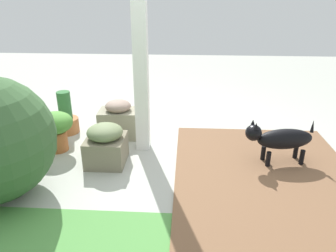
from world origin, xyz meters
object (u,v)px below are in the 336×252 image
object	(u,v)px
porch_pillar	(141,62)
dog	(280,139)
stone_planter_nearest	(119,120)
terracotta_pot_spiky	(14,120)
stone_planter_near	(106,144)
terracotta_pot_broad	(55,127)
terracotta_pot_tall	(66,118)

from	to	relation	value
porch_pillar	dog	distance (m)	1.66
stone_planter_nearest	terracotta_pot_spiky	bearing A→B (deg)	8.25
porch_pillar	terracotta_pot_spiky	size ratio (longest dim) A/B	3.64
stone_planter_nearest	stone_planter_near	xyz separation A→B (m)	(0.00, 0.68, -0.01)
terracotta_pot_spiky	porch_pillar	bearing A→B (deg)	175.73
porch_pillar	dog	world-z (taller)	porch_pillar
stone_planter_near	terracotta_pot_broad	xyz separation A→B (m)	(0.63, -0.25, 0.07)
stone_planter_near	dog	world-z (taller)	dog
stone_planter_nearest	dog	distance (m)	1.91
porch_pillar	terracotta_pot_tall	world-z (taller)	porch_pillar
stone_planter_near	terracotta_pot_spiky	bearing A→B (deg)	-21.69
terracotta_pot_spiky	terracotta_pot_broad	bearing A→B (deg)	158.27
porch_pillar	stone_planter_nearest	world-z (taller)	porch_pillar
terracotta_pot_broad	dog	distance (m)	2.45
stone_planter_nearest	stone_planter_near	bearing A→B (deg)	89.85
porch_pillar	stone_planter_near	size ratio (longest dim) A/B	4.59
porch_pillar	terracotta_pot_broad	bearing A→B (deg)	7.34
porch_pillar	terracotta_pot_spiky	distance (m)	1.76
stone_planter_near	terracotta_pot_tall	bearing A→B (deg)	-47.17
porch_pillar	terracotta_pot_broad	size ratio (longest dim) A/B	4.39
porch_pillar	stone_planter_near	bearing A→B (deg)	47.64
terracotta_pot_tall	terracotta_pot_spiky	xyz separation A→B (m)	(0.55, 0.26, 0.07)
terracotta_pot_spiky	dog	bearing A→B (deg)	172.39
stone_planter_near	porch_pillar	bearing A→B (deg)	-132.36
stone_planter_nearest	dog	world-z (taller)	dog
terracotta_pot_tall	stone_planter_near	bearing A→B (deg)	132.83
terracotta_pot_broad	dog	bearing A→B (deg)	176.16
terracotta_pot_broad	dog	xyz separation A→B (m)	(-2.45, 0.16, 0.01)
porch_pillar	terracotta_pot_broad	world-z (taller)	porch_pillar
terracotta_pot_tall	dog	size ratio (longest dim) A/B	0.75
stone_planter_nearest	stone_planter_near	size ratio (longest dim) A/B	1.11
stone_planter_near	terracotta_pot_broad	world-z (taller)	terracotta_pot_broad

